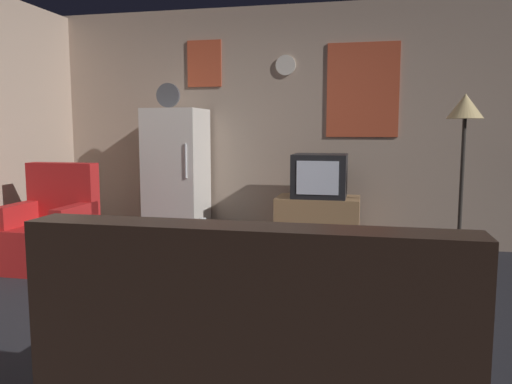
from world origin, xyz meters
TOP-DOWN VIEW (x-y plane):
  - ground_plane at (0.00, 0.00)m, footprint 12.00×12.00m
  - wall_with_art at (0.01, 2.45)m, footprint 5.20×0.12m
  - fridge at (-1.01, 2.04)m, footprint 0.60×0.62m
  - tv_stand at (0.57, 1.93)m, footprint 0.84×0.53m
  - crt_tv at (0.58, 1.93)m, footprint 0.54×0.51m
  - standing_lamp at (1.89, 1.59)m, footprint 0.32×0.32m
  - coffee_table at (-0.11, 0.15)m, footprint 0.72×0.72m
  - wine_glass at (-0.12, 0.25)m, footprint 0.05×0.05m
  - mug_ceramic_white at (-0.06, 0.14)m, footprint 0.08×0.08m
  - mug_ceramic_tan at (-0.06, -0.00)m, footprint 0.08×0.08m
  - remote_control at (-0.18, 0.18)m, footprint 0.16×0.07m
  - armchair at (-1.79, 0.85)m, footprint 0.68×0.68m
  - couch at (0.61, -1.23)m, footprint 1.70×0.80m
  - book_stack at (1.17, 1.78)m, footprint 0.20×0.18m

SIDE VIEW (x-z plane):
  - ground_plane at x=0.00m, z-range 0.00..0.00m
  - book_stack at x=1.17m, z-range 0.00..0.10m
  - coffee_table at x=-0.11m, z-range 0.00..0.48m
  - tv_stand at x=0.57m, z-range 0.00..0.59m
  - couch at x=0.61m, z-range -0.15..0.77m
  - armchair at x=-1.79m, z-range -0.14..0.82m
  - remote_control at x=-0.18m, z-range 0.48..0.50m
  - mug_ceramic_white at x=-0.06m, z-range 0.48..0.57m
  - mug_ceramic_tan at x=-0.06m, z-range 0.48..0.57m
  - wine_glass at x=-0.12m, z-range 0.48..0.63m
  - fridge at x=-1.01m, z-range -0.13..1.64m
  - crt_tv at x=0.58m, z-range 0.59..1.03m
  - wall_with_art at x=0.01m, z-range 0.01..2.63m
  - standing_lamp at x=1.89m, z-range 0.56..2.15m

